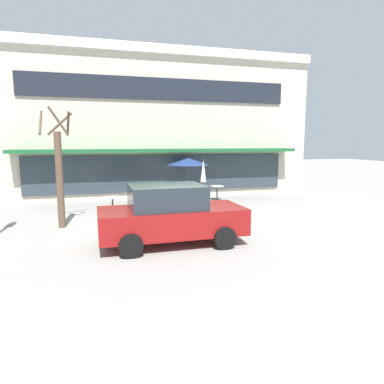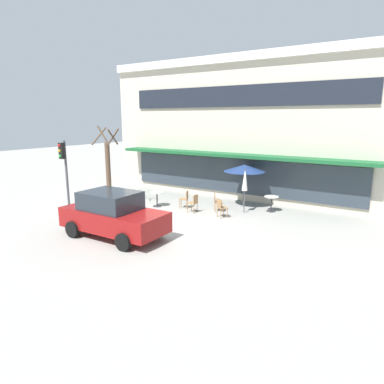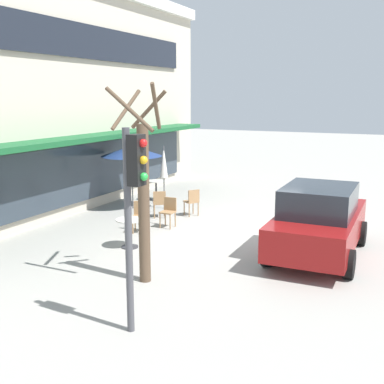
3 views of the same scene
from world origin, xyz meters
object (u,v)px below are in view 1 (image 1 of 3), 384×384
cafe_chair_0 (200,199)px  cafe_chair_2 (145,199)px  patio_umbrella_cream_folded (188,161)px  parked_sedan (171,215)px  cafe_chair_3 (181,196)px  cafe_chair_1 (166,200)px  cafe_table_streetside (217,191)px  street_tree (59,173)px  patio_umbrella_green_folded (203,171)px  cafe_table_near_wall (113,203)px

cafe_chair_0 → cafe_chair_2: size_ratio=1.00×
patio_umbrella_cream_folded → parked_sedan: 7.34m
patio_umbrella_cream_folded → cafe_chair_3: bearing=-116.6°
cafe_chair_0 → cafe_chair_1: 1.52m
cafe_table_streetside → parked_sedan: bearing=-119.7°
street_tree → cafe_table_streetside: bearing=28.0°
patio_umbrella_green_folded → cafe_chair_0: (-0.55, -1.35, -1.10)m
cafe_table_near_wall → patio_umbrella_green_folded: patio_umbrella_green_folded is taller
cafe_chair_1 → cafe_chair_0: bearing=-2.3°
cafe_table_near_wall → cafe_chair_2: bearing=20.9°
cafe_chair_3 → cafe_chair_1: bearing=-136.7°
patio_umbrella_cream_folded → cafe_chair_0: bearing=-91.7°
cafe_table_streetside → cafe_chair_1: 3.80m
cafe_table_streetside → cafe_chair_3: size_ratio=0.85×
patio_umbrella_cream_folded → cafe_chair_3: (-0.75, -1.49, -1.50)m
patio_umbrella_cream_folded → cafe_table_streetside: bearing=-2.9°
patio_umbrella_cream_folded → patio_umbrella_green_folded: bearing=-64.1°
cafe_table_near_wall → patio_umbrella_cream_folded: bearing=31.3°
patio_umbrella_green_folded → street_tree: size_ratio=0.53×
street_tree → cafe_chair_2: bearing=33.0°
cafe_chair_3 → street_tree: (-4.89, -2.38, 1.40)m
patio_umbrella_cream_folded → cafe_chair_2: 3.36m
cafe_chair_2 → cafe_chair_3: same height
patio_umbrella_green_folded → cafe_chair_2: size_ratio=2.47×
cafe_chair_0 → cafe_chair_2: (-2.35, 0.55, 0.00)m
cafe_chair_0 → cafe_chair_2: 2.41m
patio_umbrella_green_folded → parked_sedan: 6.56m
cafe_chair_1 → cafe_chair_2: bearing=149.3°
cafe_chair_0 → street_tree: 5.93m
parked_sedan → cafe_chair_3: bearing=73.4°
cafe_table_near_wall → cafe_chair_0: bearing=-0.4°
cafe_chair_2 → cafe_table_streetside: bearing=23.5°
patio_umbrella_green_folded → parked_sedan: size_ratio=0.52×
cafe_table_near_wall → cafe_chair_1: 2.23m
patio_umbrella_green_folded → cafe_chair_0: patio_umbrella_green_folded is taller
patio_umbrella_cream_folded → cafe_chair_2: size_ratio=2.47×
patio_umbrella_cream_folded → cafe_chair_0: size_ratio=2.47×
cafe_table_near_wall → cafe_chair_2: (1.39, 0.53, 0.01)m
patio_umbrella_cream_folded → cafe_chair_1: size_ratio=2.47×
parked_sedan → cafe_chair_0: bearing=63.2°
cafe_table_streetside → cafe_chair_3: bearing=-148.0°
patio_umbrella_green_folded → cafe_chair_3: 1.72m
patio_umbrella_green_folded → parked_sedan: (-2.83, -5.87, -0.75)m
cafe_chair_3 → street_tree: size_ratio=0.21×
cafe_table_near_wall → cafe_table_streetside: (5.33, 2.24, 0.00)m
cafe_table_streetside → patio_umbrella_green_folded: (-1.03, -0.91, 1.11)m
patio_umbrella_cream_folded → cafe_chair_1: (-1.59, -2.28, -1.50)m
patio_umbrella_cream_folded → street_tree: (-5.63, -3.87, -0.10)m
cafe_table_streetside → cafe_chair_2: 4.29m
street_tree → patio_umbrella_cream_folded: bearing=34.5°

